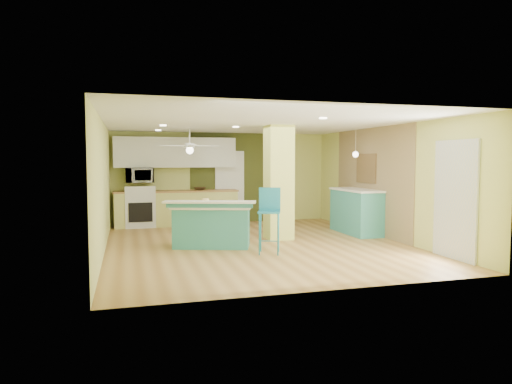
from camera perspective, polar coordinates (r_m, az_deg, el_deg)
floor at (r=9.53m, az=0.06°, el=-6.58°), size 6.00×7.00×0.01m
ceiling at (r=9.40m, az=0.06°, el=8.64°), size 6.00×7.00×0.01m
wall_back at (r=12.78m, az=-4.24°, el=1.77°), size 6.00×0.01×2.50m
wall_front at (r=6.09m, az=9.11°, el=-0.70°), size 6.00×0.01×2.50m
wall_left at (r=9.03m, az=-18.60°, el=0.66°), size 0.01×7.00×2.50m
wall_right at (r=10.60m, az=15.89°, el=1.18°), size 0.01×7.00×2.50m
wood_panel at (r=11.11m, az=14.19°, el=1.33°), size 0.02×3.40×2.50m
olive_accent at (r=12.81m, az=-3.34°, el=1.78°), size 2.20×0.02×2.50m
interior_door at (r=12.79m, az=-3.31°, el=0.66°), size 0.82×0.05×2.00m
french_door at (r=8.72m, az=23.62°, el=-0.90°), size 0.04×1.08×2.10m
column at (r=10.05m, az=2.85°, el=1.18°), size 0.55×0.55×2.50m
kitchen_run at (r=12.34m, az=-9.86°, el=-1.98°), size 3.25×0.63×0.94m
stove at (r=12.27m, az=-14.27°, el=-2.13°), size 0.76×0.66×1.08m
upper_cabinets at (r=12.40m, az=-10.00°, el=4.89°), size 3.20×0.34×0.80m
microwave at (r=12.22m, az=-14.35°, el=2.03°), size 0.70×0.48×0.39m
ceiling_fan at (r=11.11m, az=-8.28°, el=5.68°), size 1.41×1.41×0.61m
pendant_lamp at (r=11.06m, az=12.34°, el=4.63°), size 0.14×0.14×0.69m
wall_decor at (r=11.26m, az=13.61°, el=2.90°), size 0.03×0.90×0.70m
peninsula at (r=9.24m, az=-5.52°, el=-4.12°), size 1.89×1.41×0.95m
bar_stool at (r=8.56m, az=1.69°, el=-2.19°), size 0.52×0.52×1.23m
side_counter at (r=11.14m, az=12.50°, el=-2.34°), size 0.70×1.65×1.06m
fruit_bowl at (r=12.29m, az=-7.04°, el=0.41°), size 0.42×0.42×0.08m
canister at (r=9.11m, az=-6.33°, el=-1.32°), size 0.15×0.15×0.15m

